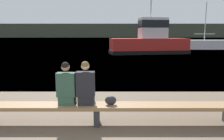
{
  "coord_description": "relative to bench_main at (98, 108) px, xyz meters",
  "views": [
    {
      "loc": [
        0.61,
        -2.17,
        2.16
      ],
      "look_at": [
        0.57,
        5.86,
        0.85
      ],
      "focal_mm": 35.0,
      "sensor_mm": 36.0,
      "label": 1
    }
  ],
  "objects": [
    {
      "name": "tugboat_red",
      "position": [
        4.64,
        19.8,
        0.85
      ],
      "size": [
        9.15,
        4.27,
        6.06
      ],
      "rotation": [
        0.0,
        0.0,
        1.74
      ],
      "color": "red",
      "rests_on": "water_surface"
    },
    {
      "name": "person_right",
      "position": [
        -0.25,
        0.01,
        0.52
      ],
      "size": [
        0.43,
        0.41,
        1.05
      ],
      "color": "black",
      "rests_on": "bench_main"
    },
    {
      "name": "water_surface",
      "position": [
        -0.24,
        123.05,
        -0.41
      ],
      "size": [
        240.0,
        240.0,
        0.0
      ],
      "primitive_type": "plane",
      "color": "#426B8E",
      "rests_on": "ground"
    },
    {
      "name": "person_left",
      "position": [
        -0.71,
        0.01,
        0.52
      ],
      "size": [
        0.43,
        0.41,
        1.03
      ],
      "color": "#2D4C3D",
      "rests_on": "bench_main"
    },
    {
      "name": "bench_main",
      "position": [
        0.0,
        0.0,
        0.0
      ],
      "size": [
        7.02,
        0.52,
        0.5
      ],
      "color": "#8E6B47",
      "rests_on": "ground"
    },
    {
      "name": "shopping_bag",
      "position": [
        0.34,
        -0.02,
        0.2
      ],
      "size": [
        0.27,
        0.18,
        0.22
      ],
      "color": "#232328",
      "rests_on": "bench_main"
    },
    {
      "name": "far_shoreline",
      "position": [
        -0.24,
        157.16,
        4.44
      ],
      "size": [
        600.0,
        12.0,
        9.7
      ],
      "primitive_type": "cube",
      "color": "#424738",
      "rests_on": "ground"
    },
    {
      "name": "moored_sailboat",
      "position": [
        14.37,
        27.51,
        0.28
      ],
      "size": [
        6.82,
        2.53,
        6.79
      ],
      "rotation": [
        0.0,
        0.0,
        1.55
      ],
      "color": "silver",
      "rests_on": "water_surface"
    }
  ]
}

